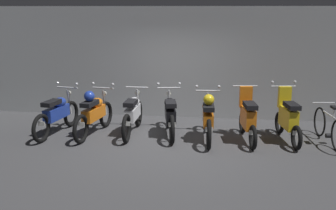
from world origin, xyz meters
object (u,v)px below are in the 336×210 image
at_px(motorbike_slot_0, 57,113).
at_px(bicycle, 328,127).
at_px(motorbike_slot_3, 170,114).
at_px(motorbike_slot_4, 208,117).
at_px(motorbike_slot_6, 288,118).
at_px(motorbike_slot_2, 133,113).
at_px(motorbike_slot_5, 248,118).
at_px(motorbike_slot_1, 94,113).

bearing_deg(motorbike_slot_0, bicycle, 0.63).
bearing_deg(motorbike_slot_3, motorbike_slot_4, -15.90).
distance_m(motorbike_slot_3, bicycle, 3.52).
distance_m(motorbike_slot_6, bicycle, 0.88).
bearing_deg(motorbike_slot_6, motorbike_slot_2, 178.51).
relative_size(motorbike_slot_5, bicycle, 0.97).
xyz_separation_m(motorbike_slot_0, motorbike_slot_4, (3.52, 0.01, 0.04)).
xyz_separation_m(motorbike_slot_1, motorbike_slot_5, (3.52, 0.01, -0.00)).
relative_size(motorbike_slot_0, motorbike_slot_4, 0.99).
height_order(motorbike_slot_1, motorbike_slot_5, motorbike_slot_5).
bearing_deg(motorbike_slot_5, motorbike_slot_1, -179.80).
bearing_deg(motorbike_slot_1, bicycle, 0.30).
bearing_deg(motorbike_slot_0, motorbike_slot_6, 1.49).
xyz_separation_m(motorbike_slot_0, motorbike_slot_3, (2.64, 0.27, 0.00)).
xyz_separation_m(motorbike_slot_3, motorbike_slot_6, (2.64, -0.13, 0.04)).
xyz_separation_m(motorbike_slot_4, motorbike_slot_6, (1.76, 0.12, -0.00)).
height_order(motorbike_slot_6, bicycle, motorbike_slot_6).
bearing_deg(motorbike_slot_2, motorbike_slot_6, -1.49).
distance_m(motorbike_slot_2, motorbike_slot_6, 3.52).
height_order(motorbike_slot_2, motorbike_slot_3, motorbike_slot_3).
height_order(motorbike_slot_1, motorbike_slot_4, same).
height_order(motorbike_slot_0, motorbike_slot_3, same).
height_order(motorbike_slot_0, motorbike_slot_4, same).
bearing_deg(motorbike_slot_4, motorbike_slot_1, 179.44).
distance_m(motorbike_slot_4, motorbike_slot_6, 1.76).
xyz_separation_m(motorbike_slot_4, bicycle, (2.62, 0.05, -0.17)).
xyz_separation_m(motorbike_slot_5, motorbike_slot_6, (0.88, 0.09, 0.00)).
bearing_deg(motorbike_slot_6, motorbike_slot_4, -175.98).
xyz_separation_m(motorbike_slot_3, motorbike_slot_5, (1.76, -0.21, 0.03)).
distance_m(motorbike_slot_4, bicycle, 2.63).
height_order(motorbike_slot_5, motorbike_slot_6, motorbike_slot_6).
bearing_deg(motorbike_slot_0, motorbike_slot_4, 0.23).
height_order(motorbike_slot_4, motorbike_slot_5, motorbike_slot_5).
relative_size(motorbike_slot_0, motorbike_slot_1, 1.00).
distance_m(motorbike_slot_2, motorbike_slot_3, 0.88).
xyz_separation_m(motorbike_slot_1, motorbike_slot_6, (4.40, 0.10, -0.00)).
distance_m(motorbike_slot_0, motorbike_slot_6, 5.28).
xyz_separation_m(motorbike_slot_0, motorbike_slot_6, (5.28, 0.14, 0.04)).
relative_size(motorbike_slot_3, bicycle, 1.12).
relative_size(motorbike_slot_0, motorbike_slot_2, 0.99).
distance_m(motorbike_slot_0, motorbike_slot_3, 2.65).
bearing_deg(bicycle, motorbike_slot_6, 175.38).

